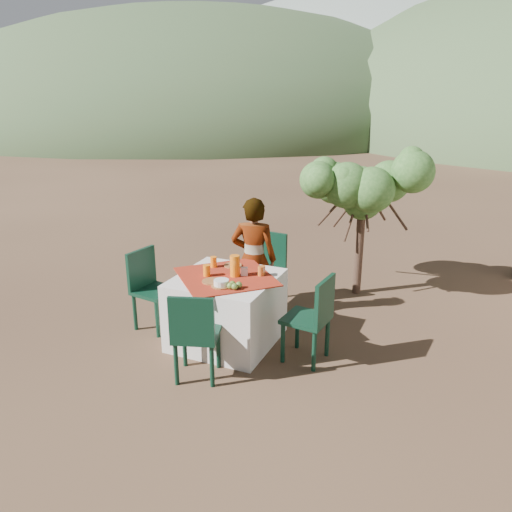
{
  "coord_description": "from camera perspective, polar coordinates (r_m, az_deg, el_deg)",
  "views": [
    {
      "loc": [
        1.57,
        -4.46,
        2.64
      ],
      "look_at": [
        -0.53,
        0.31,
        0.89
      ],
      "focal_mm": 35.0,
      "sensor_mm": 36.0,
      "label": 1
    }
  ],
  "objects": [
    {
      "name": "chair_left",
      "position": [
        5.82,
        -12.05,
        -3.28
      ],
      "size": [
        0.48,
        0.48,
        0.92
      ],
      "rotation": [
        0.0,
        0.0,
        1.42
      ],
      "color": "black",
      "rests_on": "ground"
    },
    {
      "name": "chair_far",
      "position": [
        6.24,
        1.21,
        -1.21
      ],
      "size": [
        0.47,
        0.47,
        0.94
      ],
      "rotation": [
        0.0,
        0.0,
        -0.09
      ],
      "color": "black",
      "rests_on": "ground"
    },
    {
      "name": "shrub_tree",
      "position": [
        6.59,
        12.68,
        6.96
      ],
      "size": [
        1.46,
        1.44,
        1.72
      ],
      "color": "#4A3425",
      "rests_on": "ground"
    },
    {
      "name": "jar_left",
      "position": [
        5.26,
        0.56,
        -1.73
      ],
      "size": [
        0.06,
        0.06,
        0.1
      ],
      "primitive_type": "cylinder",
      "color": "#C26322",
      "rests_on": "table"
    },
    {
      "name": "juice_pitcher",
      "position": [
        5.23,
        -2.43,
        -1.13
      ],
      "size": [
        0.1,
        0.1,
        0.23
      ],
      "primitive_type": "cylinder",
      "color": "orange",
      "rests_on": "table"
    },
    {
      "name": "glass_near",
      "position": [
        5.27,
        -5.66,
        -1.66
      ],
      "size": [
        0.08,
        0.08,
        0.12
      ],
      "primitive_type": "cylinder",
      "color": "orange",
      "rests_on": "table"
    },
    {
      "name": "napkin_holder",
      "position": [
        5.26,
        -1.33,
        -1.78
      ],
      "size": [
        0.08,
        0.07,
        0.09
      ],
      "primitive_type": "cube",
      "rotation": [
        0.0,
        0.0,
        0.39
      ],
      "color": "silver",
      "rests_on": "table"
    },
    {
      "name": "person",
      "position": [
        5.85,
        -0.26,
        -0.37
      ],
      "size": [
        0.61,
        0.47,
        1.48
      ],
      "primitive_type": "imported",
      "rotation": [
        0.0,
        0.0,
        3.37
      ],
      "color": "#8C6651",
      "rests_on": "ground"
    },
    {
      "name": "table",
      "position": [
        5.42,
        -3.38,
        -6.08
      ],
      "size": [
        1.3,
        1.3,
        0.76
      ],
      "color": "white",
      "rests_on": "ground"
    },
    {
      "name": "plate_far",
      "position": [
        5.56,
        -2.66,
        -1.08
      ],
      "size": [
        0.2,
        0.2,
        0.01
      ],
      "primitive_type": "cylinder",
      "color": "brown",
      "rests_on": "table"
    },
    {
      "name": "hill_far_center",
      "position": [
        56.8,
        18.69,
        15.04
      ],
      "size": [
        60.0,
        60.0,
        24.0
      ],
      "primitive_type": "ellipsoid",
      "color": "slate",
      "rests_on": "ground"
    },
    {
      "name": "fruit_cluster",
      "position": [
        4.93,
        -2.53,
        -3.37
      ],
      "size": [
        0.13,
        0.12,
        0.07
      ],
      "color": "olive",
      "rests_on": "table"
    },
    {
      "name": "white_bowl",
      "position": [
        4.99,
        -3.98,
        -3.03
      ],
      "size": [
        0.15,
        0.15,
        0.06
      ],
      "primitive_type": "cylinder",
      "color": "silver",
      "rests_on": "bowl_plate"
    },
    {
      "name": "chair_near",
      "position": [
        4.69,
        -7.0,
        -8.71
      ],
      "size": [
        0.52,
        0.52,
        0.9
      ],
      "rotation": [
        0.0,
        0.0,
        3.46
      ],
      "color": "black",
      "rests_on": "ground"
    },
    {
      "name": "hill_near_left",
      "position": [
        39.72,
        -6.09,
        14.73
      ],
      "size": [
        40.0,
        40.0,
        16.0
      ],
      "primitive_type": "ellipsoid",
      "color": "#374F2C",
      "rests_on": "ground"
    },
    {
      "name": "jar_right",
      "position": [
        5.3,
        0.74,
        -1.61
      ],
      "size": [
        0.06,
        0.06,
        0.09
      ],
      "primitive_type": "cylinder",
      "color": "#C26322",
      "rests_on": "table"
    },
    {
      "name": "glass_far",
      "position": [
        5.53,
        -4.88,
        -0.68
      ],
      "size": [
        0.07,
        0.07,
        0.12
      ],
      "primitive_type": "cylinder",
      "color": "orange",
      "rests_on": "table"
    },
    {
      "name": "ground",
      "position": [
        5.42,
        3.85,
        -10.6
      ],
      "size": [
        160.0,
        160.0,
        0.0
      ],
      "primitive_type": "plane",
      "color": "#39261A",
      "rests_on": "ground"
    },
    {
      "name": "plate_near",
      "position": [
        5.12,
        -5.04,
        -2.89
      ],
      "size": [
        0.21,
        0.21,
        0.01
      ],
      "primitive_type": "cylinder",
      "color": "brown",
      "rests_on": "table"
    },
    {
      "name": "chair_right",
      "position": [
        5.0,
        6.59,
        -6.77
      ],
      "size": [
        0.46,
        0.46,
        0.91
      ],
      "rotation": [
        0.0,
        0.0,
        4.61
      ],
      "color": "black",
      "rests_on": "ground"
    },
    {
      "name": "bowl_plate",
      "position": [
        5.01,
        -3.98,
        -3.39
      ],
      "size": [
        0.21,
        0.21,
        0.01
      ],
      "primitive_type": "cylinder",
      "color": "brown",
      "rests_on": "table"
    }
  ]
}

